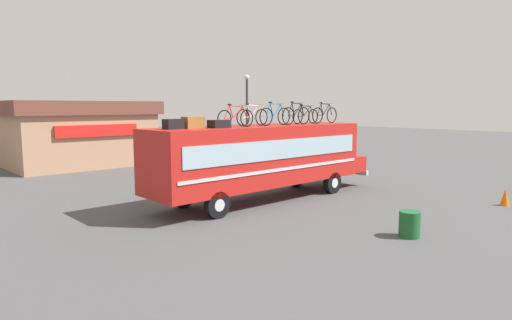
% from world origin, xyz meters
% --- Properties ---
extents(ground_plane, '(120.00, 120.00, 0.00)m').
position_xyz_m(ground_plane, '(0.00, 0.00, 0.00)').
color(ground_plane, '#4C4C4F').
extents(bus, '(11.02, 2.52, 3.07)m').
position_xyz_m(bus, '(0.16, -0.00, 1.84)').
color(bus, red).
rests_on(bus, ground).
extents(luggage_bag_1, '(0.64, 0.43, 0.34)m').
position_xyz_m(luggage_bag_1, '(-4.03, 0.07, 3.24)').
color(luggage_bag_1, black).
rests_on(luggage_bag_1, bus).
extents(luggage_bag_2, '(0.74, 0.45, 0.41)m').
position_xyz_m(luggage_bag_2, '(-3.23, 0.05, 3.27)').
color(luggage_bag_2, olive).
rests_on(luggage_bag_2, bus).
extents(luggage_bag_3, '(0.74, 0.49, 0.29)m').
position_xyz_m(luggage_bag_3, '(-2.34, -0.30, 3.21)').
color(luggage_bag_3, black).
rests_on(luggage_bag_3, bus).
extents(rooftop_bicycle_1, '(1.73, 0.44, 0.87)m').
position_xyz_m(rooftop_bicycle_1, '(-1.61, -0.37, 3.43)').
color(rooftop_bicycle_1, black).
rests_on(rooftop_bicycle_1, bus).
extents(rooftop_bicycle_2, '(1.66, 0.44, 0.89)m').
position_xyz_m(rooftop_bicycle_2, '(-0.45, -0.01, 3.44)').
color(rooftop_bicycle_2, black).
rests_on(rooftop_bicycle_2, bus).
extents(rooftop_bicycle_3, '(1.74, 0.44, 0.96)m').
position_xyz_m(rooftop_bicycle_3, '(0.57, -0.26, 3.47)').
color(rooftop_bicycle_3, black).
rests_on(rooftop_bicycle_3, bus).
extents(rooftop_bicycle_4, '(1.72, 0.44, 0.98)m').
position_xyz_m(rooftop_bicycle_4, '(1.72, -0.37, 3.47)').
color(rooftop_bicycle_4, black).
rests_on(rooftop_bicycle_4, bus).
extents(rooftop_bicycle_5, '(1.70, 0.44, 0.87)m').
position_xyz_m(rooftop_bicycle_5, '(2.77, 0.03, 3.43)').
color(rooftop_bicycle_5, black).
rests_on(rooftop_bicycle_5, bus).
extents(rooftop_bicycle_6, '(1.76, 0.44, 0.97)m').
position_xyz_m(rooftop_bicycle_6, '(3.89, -0.17, 3.47)').
color(rooftop_bicycle_6, black).
rests_on(rooftop_bicycle_6, bus).
extents(roadside_building, '(8.94, 6.55, 4.16)m').
position_xyz_m(roadside_building, '(-1.38, 15.88, 2.13)').
color(roadside_building, tan).
rests_on(roadside_building, ground).
extents(trash_bin, '(0.62, 0.62, 0.77)m').
position_xyz_m(trash_bin, '(-0.22, -6.67, 0.39)').
color(trash_bin, '#1E592D').
rests_on(trash_bin, ground).
extents(traffic_cone, '(0.35, 0.35, 0.68)m').
position_xyz_m(traffic_cone, '(6.38, -7.14, 0.34)').
color(traffic_cone, orange).
rests_on(traffic_cone, ground).
extents(street_lamp, '(0.29, 0.29, 5.66)m').
position_xyz_m(street_lamp, '(4.93, 6.41, 3.24)').
color(street_lamp, '#38383D').
rests_on(street_lamp, ground).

